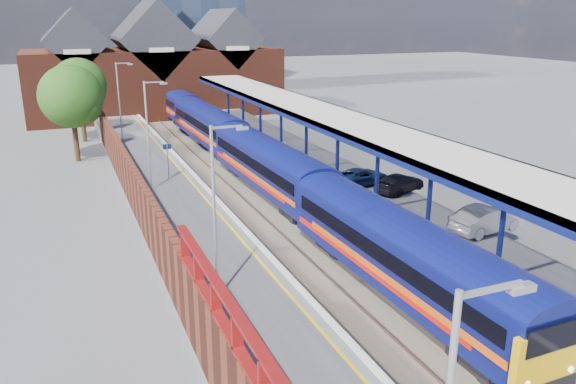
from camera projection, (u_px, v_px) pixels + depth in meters
name	position (u px, v px, depth m)	size (l,w,h in m)	color
ground	(216.00, 166.00, 46.44)	(240.00, 240.00, 0.00)	#5B5B5E
ballast_bed	(256.00, 200.00, 37.61)	(6.00, 76.00, 0.06)	#473D33
rails	(256.00, 199.00, 37.58)	(4.51, 76.00, 0.14)	slate
left_platform	(174.00, 204.00, 35.47)	(5.00, 76.00, 1.00)	#565659
right_platform	(336.00, 184.00, 39.64)	(6.00, 76.00, 1.00)	#565659
coping_left	(210.00, 191.00, 36.16)	(0.30, 76.00, 0.05)	silver
coping_right	(299.00, 181.00, 38.45)	(0.30, 76.00, 0.05)	silver
yellow_line	(201.00, 193.00, 35.95)	(0.14, 76.00, 0.01)	yellow
train	(234.00, 140.00, 46.01)	(3.17, 65.96, 3.45)	#0C125A
canopy	(319.00, 113.00, 39.75)	(4.50, 52.00, 4.48)	navy
lamp_post_b	(217.00, 203.00, 21.46)	(1.48, 0.18, 7.00)	#A5A8AA
lamp_post_c	(150.00, 129.00, 35.58)	(1.48, 0.18, 7.00)	#A5A8AA
lamp_post_d	(120.00, 97.00, 49.70)	(1.48, 0.18, 7.00)	#A5A8AA
platform_sign	(168.00, 155.00, 38.53)	(0.55, 0.08, 2.50)	#A5A8AA
brick_wall	(146.00, 211.00, 28.24)	(0.35, 50.00, 3.86)	#572317
station_building	(154.00, 70.00, 69.52)	(30.00, 12.12, 13.78)	#572317
tree_near	(73.00, 98.00, 46.29)	(5.20, 5.20, 8.10)	#382314
tree_far	(81.00, 87.00, 53.72)	(5.20, 5.20, 8.10)	#382314
parked_car_silver	(487.00, 219.00, 29.29)	(1.49, 4.28, 1.41)	silver
parked_car_dark	(399.00, 183.00, 36.09)	(1.63, 4.01, 1.16)	black
parked_car_blue	(361.00, 176.00, 37.59)	(1.86, 4.03, 1.12)	navy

